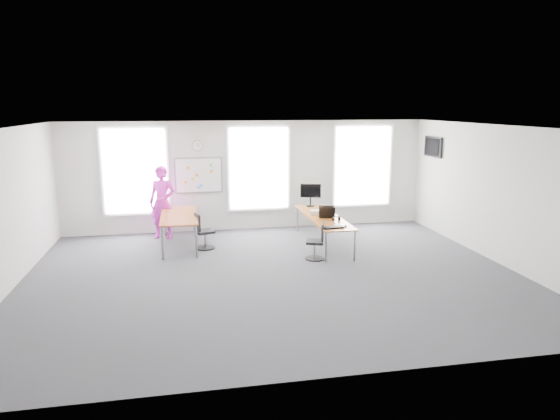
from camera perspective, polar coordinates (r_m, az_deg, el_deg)
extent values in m
plane|color=#2C2B31|center=(10.31, -0.72, -7.44)|extent=(10.00, 10.00, 0.00)
plane|color=white|center=(9.73, -0.76, 9.46)|extent=(10.00, 10.00, 0.00)
plane|color=silver|center=(13.82, -3.67, 3.94)|extent=(10.00, 0.00, 10.00)
plane|color=silver|center=(6.14, 5.90, -6.39)|extent=(10.00, 0.00, 10.00)
plane|color=silver|center=(10.30, -29.27, -0.35)|extent=(0.00, 10.00, 10.00)
plane|color=silver|center=(11.85, 23.81, 1.59)|extent=(0.00, 10.00, 10.00)
cube|color=white|center=(13.71, -16.24, 4.27)|extent=(1.60, 0.06, 2.20)
cube|color=white|center=(13.80, -2.43, 4.78)|extent=(1.60, 0.06, 2.20)
cube|color=white|center=(14.54, 9.39, 5.00)|extent=(1.60, 0.06, 2.20)
cube|color=#B05D22|center=(12.38, 4.98, -0.80)|extent=(0.78, 2.94, 0.03)
cylinder|color=gray|center=(11.07, 5.27, -4.26)|extent=(0.05, 0.05, 0.68)
cylinder|color=gray|center=(11.26, 8.52, -4.05)|extent=(0.05, 0.05, 0.68)
cylinder|color=gray|center=(13.70, 2.02, -1.04)|extent=(0.05, 0.05, 0.68)
cylinder|color=gray|center=(13.86, 4.69, -0.92)|extent=(0.05, 0.05, 0.68)
cube|color=#B05D22|center=(12.37, -11.47, -0.63)|extent=(0.87, 2.17, 0.03)
cylinder|color=gray|center=(11.49, -13.29, -3.74)|extent=(0.05, 0.05, 0.76)
cylinder|color=gray|center=(11.47, -9.55, -3.59)|extent=(0.05, 0.05, 0.76)
cylinder|color=gray|center=(13.47, -12.97, -1.40)|extent=(0.05, 0.05, 0.76)
cylinder|color=gray|center=(13.46, -9.78, -1.28)|extent=(0.05, 0.05, 0.76)
cylinder|color=black|center=(11.36, 3.99, -5.54)|extent=(0.44, 0.44, 0.03)
cylinder|color=gray|center=(11.31, 4.00, -4.61)|extent=(0.05, 0.05, 0.36)
cube|color=black|center=(11.25, 4.02, -3.65)|extent=(0.48, 0.48, 0.06)
cube|color=black|center=(11.18, 4.91, -2.50)|extent=(0.16, 0.35, 0.38)
cylinder|color=black|center=(12.29, -8.52, -4.29)|extent=(0.46, 0.46, 0.03)
cylinder|color=gray|center=(12.23, -8.55, -3.38)|extent=(0.05, 0.05, 0.38)
cube|color=black|center=(12.18, -8.58, -2.45)|extent=(0.48, 0.48, 0.06)
cube|color=black|center=(12.07, -9.42, -1.39)|extent=(0.14, 0.37, 0.40)
imported|color=#E829CC|center=(13.23, -13.30, 0.85)|extent=(0.80, 0.65, 1.90)
cube|color=white|center=(13.68, -9.29, 3.93)|extent=(1.20, 0.03, 0.90)
cylinder|color=gray|center=(13.59, -9.41, 7.27)|extent=(0.30, 0.04, 0.30)
cube|color=black|center=(14.27, 17.10, 6.93)|extent=(0.06, 0.90, 0.55)
cube|color=black|center=(11.23, 6.14, -2.01)|extent=(0.52, 0.30, 0.02)
ellipsoid|color=black|center=(11.39, 7.50, -1.81)|extent=(0.07, 0.10, 0.04)
cylinder|color=black|center=(11.68, 6.33, -1.51)|extent=(0.07, 0.07, 0.01)
cylinder|color=black|center=(11.94, 6.11, -1.00)|extent=(0.04, 0.09, 0.09)
cylinder|color=black|center=(11.98, 6.77, -0.97)|extent=(0.04, 0.09, 0.09)
cylinder|color=gold|center=(11.94, 6.11, -1.00)|extent=(0.01, 0.10, 0.10)
cube|color=black|center=(11.95, 6.45, -0.74)|extent=(0.17, 0.02, 0.02)
cube|color=black|center=(12.20, 5.32, -0.20)|extent=(0.38, 0.16, 0.30)
cube|color=#FF4D03|center=(12.12, 5.43, -0.33)|extent=(0.36, 0.17, 0.27)
cube|color=black|center=(12.10, 5.45, -0.30)|extent=(0.38, 0.18, 0.29)
cube|color=beige|center=(12.56, 4.23, -0.27)|extent=(0.37, 0.31, 0.11)
cylinder|color=black|center=(13.56, 3.48, 0.46)|extent=(0.23, 0.23, 0.02)
cylinder|color=black|center=(13.54, 3.49, 0.93)|extent=(0.05, 0.05, 0.23)
cube|color=black|center=(13.47, 3.52, 2.21)|extent=(0.54, 0.21, 0.37)
cube|color=black|center=(13.45, 3.55, 2.20)|extent=(0.49, 0.16, 0.33)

